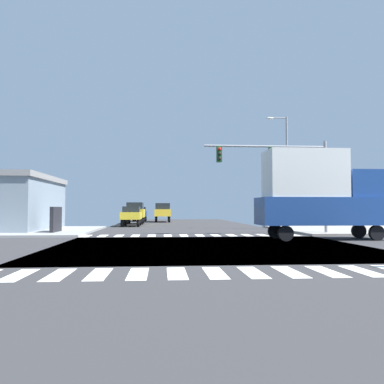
{
  "coord_description": "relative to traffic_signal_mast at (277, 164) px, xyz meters",
  "views": [
    {
      "loc": [
        -2.16,
        -17.78,
        1.68
      ],
      "look_at": [
        -0.27,
        6.93,
        2.71
      ],
      "focal_mm": 37.48,
      "sensor_mm": 36.0,
      "label": 1
    }
  ],
  "objects": [
    {
      "name": "pickup_queued_1",
      "position": [
        -7.35,
        25.03,
        -3.29
      ],
      "size": [
        2.0,
        5.1,
        2.35
      ],
      "rotation": [
        0.0,
        0.0,
        3.14
      ],
      "color": "black",
      "rests_on": "ground"
    },
    {
      "name": "street_lamp",
      "position": [
        2.53,
        6.56,
        0.85
      ],
      "size": [
        1.78,
        0.32,
        9.24
      ],
      "color": "gray",
      "rests_on": "ground"
    },
    {
      "name": "crosswalk_near",
      "position": [
        -5.6,
        -14.94,
        -4.57
      ],
      "size": [
        13.5,
        2.0,
        0.01
      ],
      "color": "white",
      "rests_on": "ground"
    },
    {
      "name": "traffic_signal_mast",
      "position": [
        0.0,
        0.0,
        0.0
      ],
      "size": [
        8.09,
        0.55,
        6.13
      ],
      "color": "gray",
      "rests_on": "ground"
    },
    {
      "name": "box_truck_trailing_1",
      "position": [
        1.12,
        -4.14,
        -2.01
      ],
      "size": [
        7.2,
        2.4,
        4.85
      ],
      "rotation": [
        0.0,
        0.0,
        4.71
      ],
      "color": "black",
      "rests_on": "ground"
    },
    {
      "name": "sedan_leading_3",
      "position": [
        -10.35,
        13.1,
        -3.46
      ],
      "size": [
        1.8,
        4.3,
        1.88
      ],
      "rotation": [
        0.0,
        0.0,
        3.14
      ],
      "color": "black",
      "rests_on": "ground"
    },
    {
      "name": "sedan_crossing_2",
      "position": [
        -10.35,
        28.07,
        -3.46
      ],
      "size": [
        1.8,
        4.3,
        1.88
      ],
      "rotation": [
        0.0,
        0.0,
        3.14
      ],
      "color": "black",
      "rests_on": "ground"
    },
    {
      "name": "sidewalk_corner_nw",
      "position": [
        -18.35,
        4.36,
        -4.51
      ],
      "size": [
        12.0,
        12.0,
        0.14
      ],
      "color": "gray",
      "rests_on": "ground"
    },
    {
      "name": "ground",
      "position": [
        -5.35,
        -7.64,
        -4.6
      ],
      "size": [
        90.0,
        90.0,
        0.05
      ],
      "color": "#2F2E30"
    },
    {
      "name": "sidewalk_corner_ne",
      "position": [
        7.65,
        4.36,
        -4.51
      ],
      "size": [
        12.0,
        12.0,
        0.14
      ],
      "color": "gray",
      "rests_on": "ground"
    },
    {
      "name": "crosswalk_far",
      "position": [
        -5.6,
        -0.34,
        -4.57
      ],
      "size": [
        13.5,
        2.0,
        0.01
      ],
      "color": "white",
      "rests_on": "ground"
    },
    {
      "name": "suv_nearside_1",
      "position": [
        -10.35,
        18.75,
        -3.18
      ],
      "size": [
        1.96,
        4.6,
        2.34
      ],
      "rotation": [
        0.0,
        0.0,
        3.14
      ],
      "color": "black",
      "rests_on": "ground"
    }
  ]
}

